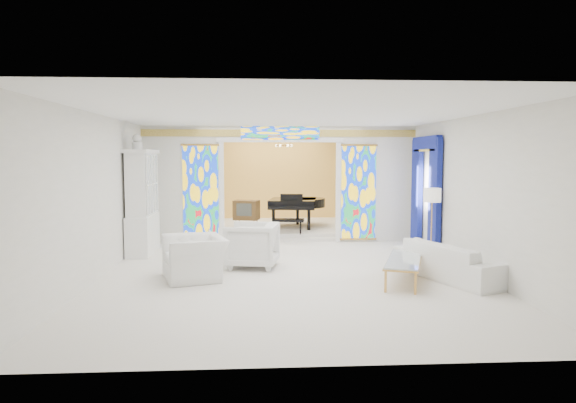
{
  "coord_description": "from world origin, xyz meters",
  "views": [
    {
      "loc": [
        -0.59,
        -11.24,
        2.22
      ],
      "look_at": [
        0.1,
        0.2,
        1.22
      ],
      "focal_mm": 32.0,
      "sensor_mm": 36.0,
      "label": 1
    }
  ],
  "objects": [
    {
      "name": "wall_right",
      "position": [
        3.5,
        0.0,
        1.5
      ],
      "size": [
        0.02,
        12.0,
        3.0
      ],
      "primitive_type": "cube",
      "color": "silver",
      "rests_on": "floor"
    },
    {
      "name": "armchair_left",
      "position": [
        -1.74,
        -1.93,
        0.39
      ],
      "size": [
        1.34,
        1.44,
        0.77
      ],
      "primitive_type": "imported",
      "rotation": [
        0.0,
        0.0,
        -1.27
      ],
      "color": "white",
      "rests_on": "floor"
    },
    {
      "name": "partition_wall",
      "position": [
        0.0,
        2.0,
        1.65
      ],
      "size": [
        7.0,
        0.22,
        3.0
      ],
      "color": "silver",
      "rests_on": "floor"
    },
    {
      "name": "coffee_table",
      "position": [
        2.02,
        -2.36,
        0.38
      ],
      "size": [
        1.18,
        1.95,
        0.42
      ],
      "rotation": [
        0.0,
        0.0,
        -0.35
      ],
      "color": "silver",
      "rests_on": "floor"
    },
    {
      "name": "ceiling",
      "position": [
        0.0,
        0.0,
        3.0
      ],
      "size": [
        7.0,
        12.0,
        0.02
      ],
      "primitive_type": "cube",
      "color": "white",
      "rests_on": "wall_back"
    },
    {
      "name": "wall_front",
      "position": [
        0.0,
        -6.0,
        1.5
      ],
      "size": [
        7.0,
        0.02,
        3.0
      ],
      "primitive_type": "cube",
      "color": "silver",
      "rests_on": "floor"
    },
    {
      "name": "grand_piano",
      "position": [
        0.58,
        3.65,
        0.85
      ],
      "size": [
        1.82,
        2.58,
        1.0
      ],
      "rotation": [
        0.0,
        0.0,
        -0.16
      ],
      "color": "black",
      "rests_on": "alcove_platform"
    },
    {
      "name": "stained_glass_left",
      "position": [
        -2.03,
        1.89,
        1.3
      ],
      "size": [
        0.9,
        0.04,
        2.4
      ],
      "primitive_type": "cube",
      "color": "gold",
      "rests_on": "partition_wall"
    },
    {
      "name": "floor",
      "position": [
        0.0,
        0.0,
        0.0
      ],
      "size": [
        12.0,
        12.0,
        0.0
      ],
      "primitive_type": "plane",
      "color": "silver",
      "rests_on": "ground"
    },
    {
      "name": "vase",
      "position": [
        -1.56,
        -1.0,
        0.68
      ],
      "size": [
        0.24,
        0.24,
        0.2
      ],
      "primitive_type": "imported",
      "rotation": [
        0.0,
        0.0,
        0.28
      ],
      "color": "silver",
      "rests_on": "side_table"
    },
    {
      "name": "wall_back",
      "position": [
        0.0,
        6.0,
        1.5
      ],
      "size": [
        7.0,
        0.02,
        3.0
      ],
      "primitive_type": "cube",
      "color": "silver",
      "rests_on": "floor"
    },
    {
      "name": "alcove_platform",
      "position": [
        0.0,
        4.1,
        0.09
      ],
      "size": [
        6.8,
        3.8,
        0.18
      ],
      "primitive_type": "cube",
      "color": "silver",
      "rests_on": "floor"
    },
    {
      "name": "stained_glass_transom",
      "position": [
        0.0,
        1.89,
        2.82
      ],
      "size": [
        2.0,
        0.04,
        0.34
      ],
      "primitive_type": "cube",
      "color": "gold",
      "rests_on": "partition_wall"
    },
    {
      "name": "stained_glass_right",
      "position": [
        2.03,
        1.89,
        1.3
      ],
      "size": [
        0.9,
        0.04,
        2.4
      ],
      "primitive_type": "cube",
      "color": "gold",
      "rests_on": "partition_wall"
    },
    {
      "name": "sofa",
      "position": [
        2.95,
        -2.22,
        0.33
      ],
      "size": [
        1.65,
        2.43,
        0.66
      ],
      "primitive_type": "imported",
      "rotation": [
        0.0,
        0.0,
        1.95
      ],
      "color": "white",
      "rests_on": "floor"
    },
    {
      "name": "side_table",
      "position": [
        -1.56,
        -1.0,
        0.38
      ],
      "size": [
        0.6,
        0.6,
        0.58
      ],
      "rotation": [
        0.0,
        0.0,
        0.35
      ],
      "color": "white",
      "rests_on": "floor"
    },
    {
      "name": "floor_lamp",
      "position": [
        3.2,
        -0.35,
        1.32
      ],
      "size": [
        0.48,
        0.48,
        1.54
      ],
      "rotation": [
        0.0,
        0.0,
        0.35
      ],
      "color": "#BD8B42",
      "rests_on": "floor"
    },
    {
      "name": "gold_curtain_back",
      "position": [
        0.0,
        5.88,
        1.5
      ],
      "size": [
        6.7,
        0.1,
        2.9
      ],
      "primitive_type": "cube",
      "color": "gold",
      "rests_on": "wall_back"
    },
    {
      "name": "wall_left",
      "position": [
        -3.5,
        0.0,
        1.5
      ],
      "size": [
        0.02,
        12.0,
        3.0
      ],
      "primitive_type": "cube",
      "color": "silver",
      "rests_on": "floor"
    },
    {
      "name": "china_cabinet",
      "position": [
        -3.22,
        0.6,
        1.17
      ],
      "size": [
        0.56,
        1.46,
        2.72
      ],
      "color": "white",
      "rests_on": "floor"
    },
    {
      "name": "armchair_right",
      "position": [
        -0.7,
        -1.02,
        0.45
      ],
      "size": [
        1.15,
        1.13,
        0.9
      ],
      "primitive_type": "imported",
      "rotation": [
        0.0,
        0.0,
        -1.75
      ],
      "color": "silver",
      "rests_on": "floor"
    },
    {
      "name": "blue_drapes",
      "position": [
        3.4,
        0.7,
        1.58
      ],
      "size": [
        0.14,
        1.85,
        2.65
      ],
      "color": "navy",
      "rests_on": "wall_right"
    },
    {
      "name": "tv_console",
      "position": [
        -0.91,
        3.41,
        0.7
      ],
      "size": [
        0.79,
        0.63,
        0.8
      ],
      "rotation": [
        0.0,
        0.0,
        -0.27
      ],
      "color": "#533B1E",
      "rests_on": "alcove_platform"
    },
    {
      "name": "chandelier",
      "position": [
        0.2,
        4.0,
        2.55
      ],
      "size": [
        0.48,
        0.48,
        0.3
      ],
      "primitive_type": "cylinder",
      "color": "#BD8B42",
      "rests_on": "ceiling"
    }
  ]
}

